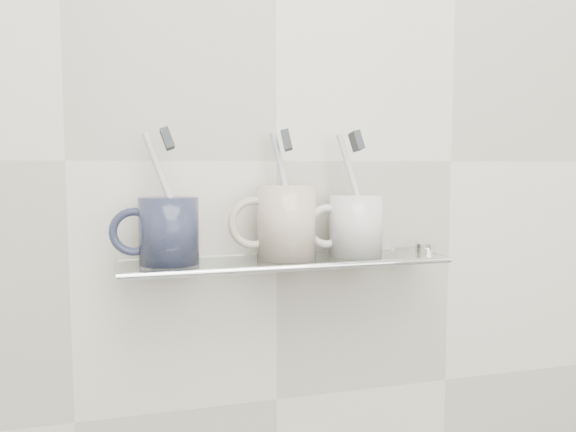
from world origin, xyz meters
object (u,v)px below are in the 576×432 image
object	(u,v)px
mug_center	(287,222)
shelf_glass	(287,261)
mug_right	(356,225)
mug_left	(169,231)

from	to	relation	value
mug_center	shelf_glass	bearing A→B (deg)	-97.40
shelf_glass	mug_center	xyz separation A→B (m)	(0.00, 0.00, 0.06)
shelf_glass	mug_right	size ratio (longest dim) A/B	5.24
mug_left	mug_right	size ratio (longest dim) A/B	1.01
mug_left	shelf_glass	bearing A→B (deg)	17.66
shelf_glass	mug_center	distance (m)	0.06
shelf_glass	mug_right	xyz separation A→B (m)	(0.12, 0.00, 0.05)
mug_right	mug_center	bearing A→B (deg)	-161.26
shelf_glass	mug_center	world-z (taller)	mug_center
shelf_glass	mug_left	distance (m)	0.18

